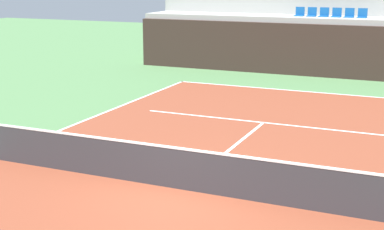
# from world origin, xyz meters

# --- Properties ---
(ground_plane) EXTENTS (80.00, 80.00, 0.00)m
(ground_plane) POSITION_xyz_m (0.00, 0.00, 0.00)
(ground_plane) COLOR #477042
(court_surface) EXTENTS (11.00, 24.00, 0.01)m
(court_surface) POSITION_xyz_m (0.00, 0.00, 0.01)
(court_surface) COLOR brown
(court_surface) RESTS_ON ground_plane
(baseline_far) EXTENTS (11.00, 0.10, 0.00)m
(baseline_far) POSITION_xyz_m (0.00, 11.95, 0.01)
(baseline_far) COLOR white
(baseline_far) RESTS_ON court_surface
(service_line_far) EXTENTS (8.26, 0.10, 0.00)m
(service_line_far) POSITION_xyz_m (0.00, 6.40, 0.01)
(service_line_far) COLOR white
(service_line_far) RESTS_ON court_surface
(centre_service_line) EXTENTS (0.10, 6.40, 0.00)m
(centre_service_line) POSITION_xyz_m (0.00, 3.20, 0.01)
(centre_service_line) COLOR white
(centre_service_line) RESTS_ON court_surface
(back_wall) EXTENTS (18.76, 0.30, 2.44)m
(back_wall) POSITION_xyz_m (0.00, 15.75, 1.22)
(back_wall) COLOR #33231E
(back_wall) RESTS_ON ground_plane
(stands_tier_lower) EXTENTS (18.76, 2.40, 2.69)m
(stands_tier_lower) POSITION_xyz_m (0.00, 17.10, 1.35)
(stands_tier_lower) COLOR #9E9E99
(stands_tier_lower) RESTS_ON ground_plane
(stands_tier_upper) EXTENTS (18.76, 2.40, 3.64)m
(stands_tier_upper) POSITION_xyz_m (0.00, 19.50, 1.82)
(stands_tier_upper) COLOR #9E9E99
(stands_tier_upper) RESTS_ON ground_plane
(seating_row_lower) EXTENTS (3.42, 0.44, 0.44)m
(seating_row_lower) POSITION_xyz_m (0.00, 17.20, 2.82)
(seating_row_lower) COLOR #145193
(seating_row_lower) RESTS_ON stands_tier_lower
(tennis_net) EXTENTS (11.08, 0.08, 1.07)m
(tennis_net) POSITION_xyz_m (0.00, 0.00, 0.51)
(tennis_net) COLOR black
(tennis_net) RESTS_ON court_surface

